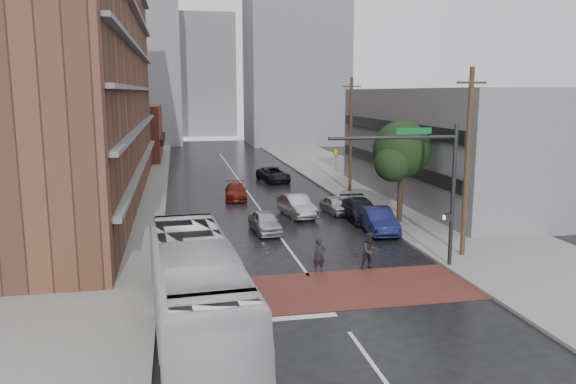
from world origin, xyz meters
name	(u,v)px	position (x,y,z in m)	size (l,w,h in m)	color
ground	(322,295)	(0.00, 0.00, 0.00)	(160.00, 160.00, 0.00)	black
crosswalk	(319,290)	(0.00, 0.50, 0.01)	(14.00, 5.00, 0.02)	maroon
sidewalk_west	(111,198)	(-11.50, 25.00, 0.07)	(9.00, 90.00, 0.15)	gray
sidewalk_east	(375,189)	(11.50, 25.00, 0.07)	(9.00, 90.00, 0.15)	gray
apartment_block	(65,21)	(-14.00, 24.00, 14.00)	(10.00, 44.00, 28.00)	brown
storefront_west	(130,132)	(-12.00, 54.00, 3.50)	(8.00, 16.00, 7.00)	brown
building_east	(455,144)	(16.50, 20.00, 4.50)	(11.00, 26.00, 9.00)	gray
distant_tower_west	(125,48)	(-14.00, 78.00, 16.00)	(18.00, 16.00, 32.00)	gray
distant_tower_east	(295,36)	(14.00, 72.00, 18.00)	(16.00, 14.00, 36.00)	gray
distant_tower_center	(204,76)	(0.00, 95.00, 12.00)	(12.00, 10.00, 24.00)	gray
street_tree	(402,154)	(8.52, 12.03, 4.73)	(4.20, 4.10, 6.90)	#332319
signal_mast	(426,176)	(5.85, 2.50, 4.73)	(6.50, 0.30, 7.20)	#2D2D33
utility_pole_near	(467,162)	(8.80, 4.00, 5.14)	(1.60, 0.26, 10.00)	#473321
utility_pole_far	(351,134)	(8.80, 24.00, 5.14)	(1.60, 0.26, 10.00)	#473321
transit_bus	(196,289)	(-5.50, -3.02, 1.73)	(2.91, 12.43, 3.46)	silver
pedestrian_a	(319,256)	(0.65, 3.00, 0.85)	(0.62, 0.41, 1.70)	black
pedestrian_b	(370,251)	(3.24, 3.00, 0.94)	(0.91, 0.71, 1.87)	#272126
car_travel_a	(265,222)	(-0.72, 11.35, 0.68)	(1.61, 3.99, 1.36)	#B2B4BA
car_travel_b	(297,206)	(2.24, 15.54, 0.76)	(1.60, 4.60, 1.51)	#B7BABF
car_travel_c	(236,191)	(-1.34, 22.99, 0.63)	(1.77, 4.36, 1.27)	#65160B
suv_travel	(273,175)	(3.25, 31.34, 0.71)	(2.35, 5.09, 1.41)	black
car_parked_near	(378,220)	(6.24, 10.00, 0.78)	(1.66, 4.75, 1.57)	#141947
car_parked_mid	(361,210)	(6.30, 13.53, 0.73)	(2.04, 5.01, 1.45)	black
car_parked_far	(335,205)	(5.20, 16.00, 0.62)	(1.45, 3.61, 1.23)	#AFB2B7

